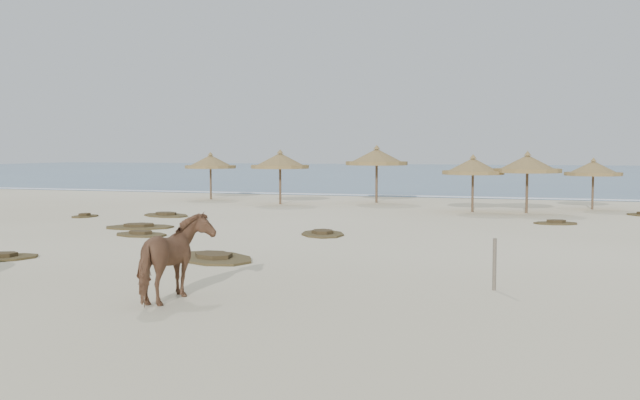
% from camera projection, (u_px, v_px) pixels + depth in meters
% --- Properties ---
extents(ground, '(160.00, 160.00, 0.00)m').
position_uv_depth(ground, '(270.00, 257.00, 18.94)').
color(ground, beige).
rests_on(ground, ground).
extents(ocean, '(200.00, 100.00, 0.01)m').
position_uv_depth(ocean, '(488.00, 173.00, 90.26)').
color(ocean, '#2A517E').
rests_on(ocean, ground).
extents(foam_line, '(70.00, 0.60, 0.01)m').
position_uv_depth(foam_line, '(426.00, 196.00, 43.66)').
color(foam_line, silver).
rests_on(foam_line, ground).
extents(palapa_0, '(3.35, 3.35, 2.74)m').
position_uv_depth(palapa_0, '(211.00, 162.00, 41.12)').
color(palapa_0, brown).
rests_on(palapa_0, ground).
extents(palapa_1, '(3.53, 3.53, 2.88)m').
position_uv_depth(palapa_1, '(280.00, 162.00, 37.30)').
color(palapa_1, brown).
rests_on(palapa_1, ground).
extents(palapa_2, '(4.30, 4.30, 3.12)m').
position_uv_depth(palapa_2, '(377.00, 158.00, 38.26)').
color(palapa_2, brown).
rests_on(palapa_2, ground).
extents(palapa_3, '(3.60, 3.60, 2.66)m').
position_uv_depth(palapa_3, '(473.00, 167.00, 32.54)').
color(palapa_3, brown).
rests_on(palapa_3, ground).
extents(palapa_4, '(3.15, 3.15, 2.49)m').
position_uv_depth(palapa_4, '(593.00, 169.00, 33.99)').
color(palapa_4, brown).
rests_on(palapa_4, ground).
extents(palapa_5, '(3.36, 3.36, 2.81)m').
position_uv_depth(palapa_5, '(527.00, 165.00, 31.99)').
color(palapa_5, brown).
rests_on(palapa_5, ground).
extents(horse, '(0.92, 1.94, 1.62)m').
position_uv_depth(horse, '(175.00, 258.00, 13.35)').
color(horse, brown).
rests_on(horse, ground).
extents(fence_post_near, '(0.09, 0.09, 1.06)m').
position_uv_depth(fence_post_near, '(494.00, 264.00, 14.40)').
color(fence_post_near, '#6C6051').
rests_on(fence_post_near, ground).
extents(scrub_1, '(2.92, 2.36, 0.16)m').
position_uv_depth(scrub_1, '(139.00, 227.00, 25.99)').
color(scrub_1, brown).
rests_on(scrub_1, ground).
extents(scrub_2, '(2.11, 1.56, 0.16)m').
position_uv_depth(scrub_2, '(141.00, 234.00, 23.67)').
color(scrub_2, brown).
rests_on(scrub_2, ground).
extents(scrub_3, '(2.18, 2.58, 0.16)m').
position_uv_depth(scrub_3, '(323.00, 233.00, 23.84)').
color(scrub_3, brown).
rests_on(scrub_3, ground).
extents(scrub_6, '(2.87, 2.50, 0.16)m').
position_uv_depth(scrub_6, '(166.00, 215.00, 30.70)').
color(scrub_6, brown).
rests_on(scrub_6, ground).
extents(scrub_7, '(1.91, 1.50, 0.16)m').
position_uv_depth(scrub_7, '(556.00, 223.00, 27.36)').
color(scrub_7, brown).
rests_on(scrub_7, ground).
extents(scrub_8, '(1.02, 1.44, 0.16)m').
position_uv_depth(scrub_8, '(85.00, 216.00, 30.24)').
color(scrub_8, brown).
rests_on(scrub_8, ground).
extents(scrub_9, '(3.25, 3.05, 0.16)m').
position_uv_depth(scrub_9, '(214.00, 257.00, 18.52)').
color(scrub_9, brown).
rests_on(scrub_9, ground).
extents(scrub_11, '(2.18, 2.19, 0.16)m').
position_uv_depth(scrub_11, '(1.00, 257.00, 18.56)').
color(scrub_11, brown).
rests_on(scrub_11, ground).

